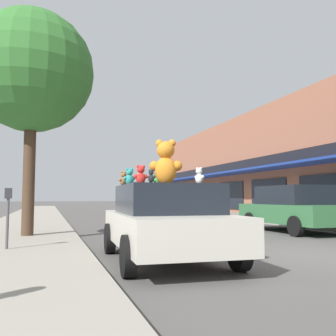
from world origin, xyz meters
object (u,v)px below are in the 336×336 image
teddy_bear_cream (140,179)px  teddy_bear_blue (169,181)px  plush_art_car (166,221)px  teddy_bear_black (151,176)px  teddy_bear_giant (166,163)px  teddy_bear_pink (169,178)px  teddy_bear_brown (123,179)px  parked_car_far_center (295,208)px  parking_meter (8,210)px  street_tree (32,72)px  teddy_bear_teal (130,177)px  teddy_bear_white (199,176)px  teddy_bear_red (141,175)px  teddy_bear_green (157,179)px

teddy_bear_cream → teddy_bear_blue: teddy_bear_cream is taller
plush_art_car → teddy_bear_black: teddy_bear_black is taller
teddy_bear_giant → teddy_bear_pink: (0.20, 0.42, -0.28)m
teddy_bear_giant → teddy_bear_brown: bearing=-31.4°
teddy_bear_black → parked_car_far_center: 8.87m
parking_meter → plush_art_car: bearing=-26.7°
street_tree → parking_meter: street_tree is taller
teddy_bear_teal → teddy_bear_black: 1.59m
teddy_bear_giant → teddy_bear_white: (0.44, -0.65, -0.29)m
teddy_bear_white → parked_car_far_center: bearing=-71.7°
teddy_bear_pink → plush_art_car: bearing=62.9°
parked_car_far_center → teddy_bear_teal: bearing=-150.2°
teddy_bear_giant → teddy_bear_black: teddy_bear_giant is taller
teddy_bear_pink → teddy_bear_white: (0.24, -1.07, -0.01)m
teddy_bear_black → teddy_bear_blue: 2.01m
teddy_bear_pink → teddy_bear_cream: 0.62m
teddy_bear_red → teddy_bear_blue: teddy_bear_red is taller
teddy_bear_cream → teddy_bear_giant: bearing=88.2°
teddy_bear_blue → parked_car_far_center: (5.99, 3.74, -0.73)m
teddy_bear_white → parking_meter: 4.13m
teddy_bear_pink → teddy_bear_cream: size_ratio=1.26×
street_tree → teddy_bear_black: bearing=-68.0°
teddy_bear_teal → parking_meter: teddy_bear_teal is taller
teddy_bear_brown → teddy_bear_black: bearing=61.9°
teddy_bear_green → parked_car_far_center: teddy_bear_green is taller
teddy_bear_white → teddy_bear_green: bearing=7.4°
teddy_bear_cream → teddy_bear_green: teddy_bear_green is taller
plush_art_car → teddy_bear_white: bearing=-54.6°
teddy_bear_giant → teddy_bear_red: 0.56m
teddy_bear_white → parking_meter: size_ratio=0.24×
teddy_bear_giant → parked_car_far_center: teddy_bear_giant is taller
teddy_bear_giant → teddy_bear_pink: 0.54m
teddy_bear_black → teddy_bear_brown: teddy_bear_brown is taller
teddy_bear_white → teddy_bear_teal: bearing=16.8°
teddy_bear_white → teddy_bear_green: size_ratio=1.16×
teddy_bear_red → parked_car_far_center: 8.22m
teddy_bear_giant → teddy_bear_black: 1.18m
teddy_bear_pink → teddy_bear_red: 0.79m
teddy_bear_black → teddy_bear_giant: bearing=-66.9°
plush_art_car → street_tree: (-2.75, 4.37, 4.13)m
parking_meter → teddy_bear_white: bearing=-32.4°
parking_meter → teddy_bear_red: bearing=-30.8°
teddy_bear_white → parked_car_far_center: teddy_bear_white is taller
teddy_bear_cream → parking_meter: 2.87m
teddy_bear_white → teddy_bear_red: 1.17m
teddy_bear_giant → teddy_bear_pink: size_ratio=2.74×
teddy_bear_green → teddy_bear_red: bearing=47.4°
teddy_bear_brown → parked_car_far_center: teddy_bear_brown is taller
teddy_bear_teal → teddy_bear_cream: 0.23m
teddy_bear_blue → teddy_bear_giant: bearing=21.4°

